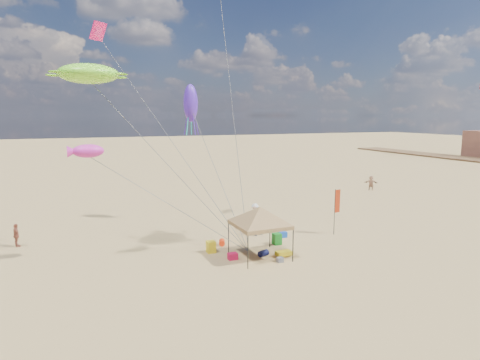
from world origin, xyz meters
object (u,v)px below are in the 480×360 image
Objects in this scene: cooler_blue at (283,235)px; person_near_c at (255,214)px; cooler_red at (233,256)px; person_far_a at (16,235)px; person_far_c at (371,183)px; chair_yellow at (211,247)px; chair_green at (277,239)px; person_near_b at (260,223)px; beach_cart at (284,253)px; person_near_a at (254,218)px; feather_flag at (337,204)px; canopy_tent at (260,209)px.

person_near_c reaches higher than cooler_blue.
person_far_a is at bearing 147.81° from cooler_red.
person_far_c reaches higher than cooler_blue.
person_far_a is (-10.85, 5.68, 0.39)m from chair_yellow.
chair_green is at bearing 22.65° from cooler_red.
person_near_b is at bearing -124.57° from person_far_a.
chair_green is 0.78× the size of beach_cart.
person_near_a reaches higher than person_near_c.
person_near_b is (0.57, 4.41, 0.67)m from beach_cart.
cooler_red is 3.00m from beach_cart.
feather_flag is 4.54× the size of chair_yellow.
person_near_b reaches higher than person_far_a.
canopy_tent is 3.56× the size of person_near_c.
person_near_c is 1.06× the size of person_far_a.
canopy_tent is 5.05m from cooler_blue.
person_far_c is (33.70, 7.20, 0.06)m from person_far_a.
chair_green is at bearing -108.67° from person_near_b.
cooler_blue is at bearing 29.79° from cooler_red.
person_far_c is at bearing 35.71° from canopy_tent.
cooler_red is at bearing 167.03° from beach_cart.
person_far_c is (17.69, 7.96, 0.02)m from person_near_c.
chair_green reaches higher than cooler_red.
feather_flag reaches higher than cooler_blue.
person_near_c is at bearing 94.11° from cooler_blue.
person_far_c reaches higher than person_far_a.
feather_flag is at bearing 17.86° from canopy_tent.
beach_cart is (2.92, -0.67, 0.01)m from cooler_red.
cooler_red is at bearing 57.84° from person_near_a.
feather_flag is 18.59m from person_far_c.
person_near_c is (5.16, 4.92, 0.44)m from chair_yellow.
feather_flag is at bearing 116.67° from person_near_c.
person_far_a is (-13.18, 7.56, -2.13)m from canopy_tent.
canopy_tent reaches higher than cooler_red.
feather_flag is 1.98× the size of person_far_c.
chair_green is at bearing -102.85° from person_far_c.
canopy_tent is 3.48× the size of person_far_c.
feather_flag reaches higher than person_far_a.
person_far_a is at bearing 165.07° from feather_flag.
cooler_blue is (3.11, 2.94, -2.68)m from canopy_tent.
person_far_a is (-15.23, 5.78, 0.39)m from chair_green.
person_near_a is at bearing 146.62° from feather_flag.
canopy_tent reaches higher than beach_cart.
person_near_a reaches higher than person_far_c.
feather_flag is at bearing -126.22° from person_far_a.
person_far_a reaches higher than cooler_red.
person_near_a is 1.10× the size of person_near_c.
cooler_red is 0.36× the size of person_far_a.
chair_yellow is 26.24m from person_far_c.
canopy_tent reaches higher than person_far_c.
canopy_tent reaches higher than chair_yellow.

